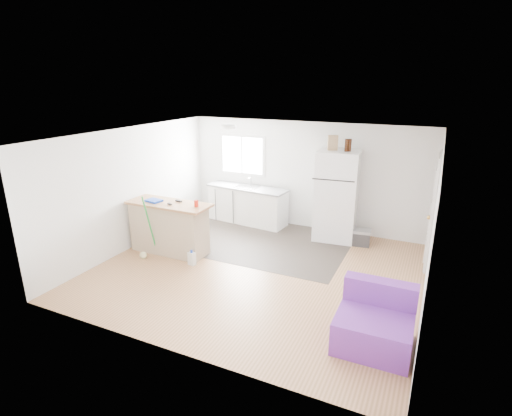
{
  "coord_description": "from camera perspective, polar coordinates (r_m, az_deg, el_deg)",
  "views": [
    {
      "loc": [
        2.71,
        -5.89,
        3.27
      ],
      "look_at": [
        -0.36,
        0.7,
        0.91
      ],
      "focal_mm": 28.0,
      "sensor_mm": 36.0,
      "label": 1
    }
  ],
  "objects": [
    {
      "name": "interior_door",
      "position": [
        7.77,
        23.94,
        -0.48
      ],
      "size": [
        0.11,
        0.92,
        2.1
      ],
      "color": "white",
      "rests_on": "right_wall"
    },
    {
      "name": "window",
      "position": [
        9.55,
        -1.96,
        7.58
      ],
      "size": [
        1.18,
        0.06,
        0.98
      ],
      "color": "white",
      "rests_on": "back_wall"
    },
    {
      "name": "vinyl_zone",
      "position": [
        8.57,
        -0.66,
        -4.45
      ],
      "size": [
        4.05,
        2.5,
        0.0
      ],
      "primitive_type": "cube",
      "color": "#302A24",
      "rests_on": "floor"
    },
    {
      "name": "blue_tray",
      "position": [
        7.94,
        -14.39,
        1.03
      ],
      "size": [
        0.33,
        0.27,
        0.04
      ],
      "primitive_type": "cube",
      "rotation": [
        0.0,
        0.0,
        -0.17
      ],
      "color": "#143DBE",
      "rests_on": "peninsula"
    },
    {
      "name": "bottle_left",
      "position": [
        8.18,
        12.79,
        8.74
      ],
      "size": [
        0.08,
        0.08,
        0.25
      ],
      "primitive_type": "cylinder",
      "rotation": [
        0.0,
        0.0,
        0.19
      ],
      "color": "#341709",
      "rests_on": "refrigerator"
    },
    {
      "name": "cardboard_box",
      "position": [
        8.28,
        10.9,
        9.14
      ],
      "size": [
        0.22,
        0.17,
        0.3
      ],
      "primitive_type": "cube",
      "rotation": [
        0.0,
        0.0,
        0.4
      ],
      "color": "#A0805B",
      "rests_on": "refrigerator"
    },
    {
      "name": "peninsula",
      "position": [
        7.97,
        -12.27,
        -2.69
      ],
      "size": [
        1.65,
        0.64,
        1.02
      ],
      "rotation": [
        0.0,
        0.0,
        0.0
      ],
      "color": "tan",
      "rests_on": "floor"
    },
    {
      "name": "refrigerator",
      "position": [
        8.51,
        11.46,
        1.77
      ],
      "size": [
        0.91,
        0.87,
        1.9
      ],
      "rotation": [
        0.0,
        0.0,
        0.1
      ],
      "color": "white",
      "rests_on": "floor"
    },
    {
      "name": "tool_b",
      "position": [
        7.67,
        -12.25,
        0.55
      ],
      "size": [
        0.11,
        0.08,
        0.03
      ],
      "primitive_type": "cube",
      "rotation": [
        0.0,
        0.0,
        -0.43
      ],
      "color": "black",
      "rests_on": "peninsula"
    },
    {
      "name": "purple_seat",
      "position": [
        5.53,
        16.61,
        -15.61
      ],
      "size": [
        0.94,
        0.89,
        0.77
      ],
      "rotation": [
        0.0,
        0.0,
        0.01
      ],
      "color": "purple",
      "rests_on": "floor"
    },
    {
      "name": "cleaner_jug",
      "position": [
        7.48,
        -9.16,
        -7.12
      ],
      "size": [
        0.14,
        0.11,
        0.29
      ],
      "rotation": [
        0.0,
        0.0,
        -0.18
      ],
      "color": "silver",
      "rests_on": "floor"
    },
    {
      "name": "mop",
      "position": [
        7.9,
        -15.55,
        -5.34
      ],
      "size": [
        0.21,
        0.35,
        1.26
      ],
      "rotation": [
        0.0,
        0.0,
        0.05
      ],
      "color": "green",
      "rests_on": "floor"
    },
    {
      "name": "kitchen_cabinets",
      "position": [
        9.45,
        -1.22,
        0.54
      ],
      "size": [
        2.0,
        0.8,
        1.14
      ],
      "rotation": [
        0.0,
        0.0,
        -0.1
      ],
      "color": "white",
      "rests_on": "floor"
    },
    {
      "name": "red_cup",
      "position": [
        7.46,
        -8.53,
        0.65
      ],
      "size": [
        0.1,
        0.1,
        0.12
      ],
      "primitive_type": "cylinder",
      "rotation": [
        0.0,
        0.0,
        -0.25
      ],
      "color": "red",
      "rests_on": "peninsula"
    },
    {
      "name": "ceiling_fixture",
      "position": [
        8.15,
        -3.95,
        11.51
      ],
      "size": [
        0.3,
        0.3,
        0.07
      ],
      "primitive_type": "cylinder",
      "color": "white",
      "rests_on": "ceiling"
    },
    {
      "name": "tool_a",
      "position": [
        7.83,
        -11.0,
        1.0
      ],
      "size": [
        0.15,
        0.08,
        0.03
      ],
      "primitive_type": "cube",
      "rotation": [
        0.0,
        0.0,
        -0.21
      ],
      "color": "black",
      "rests_on": "peninsula"
    },
    {
      "name": "room",
      "position": [
        6.8,
        0.26,
        0.25
      ],
      "size": [
        5.51,
        5.01,
        2.41
      ],
      "color": "#996840",
      "rests_on": "ground"
    },
    {
      "name": "cooler",
      "position": [
        8.5,
        14.57,
        -4.02
      ],
      "size": [
        0.47,
        0.35,
        0.34
      ],
      "rotation": [
        0.0,
        0.0,
        0.13
      ],
      "color": "#313133",
      "rests_on": "floor"
    },
    {
      "name": "bottle_right",
      "position": [
        8.2,
        13.24,
        8.73
      ],
      "size": [
        0.09,
        0.09,
        0.25
      ],
      "primitive_type": "cylinder",
      "rotation": [
        0.0,
        0.0,
        0.25
      ],
      "color": "#341709",
      "rests_on": "refrigerator"
    }
  ]
}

